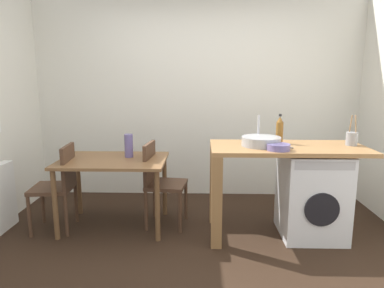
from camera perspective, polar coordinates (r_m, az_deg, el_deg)
name	(u,v)px	position (r m, az deg, el deg)	size (l,w,h in m)	color
ground_plane	(194,256)	(3.26, 0.40, -18.02)	(5.46, 5.46, 0.00)	black
wall_back	(197,95)	(4.60, 0.90, 8.14)	(4.60, 0.10, 2.70)	silver
dining_table	(113,168)	(3.71, -12.86, -3.89)	(1.10, 0.76, 0.74)	brown
chair_person_seat	(59,183)	(3.84, -21.08, -5.99)	(0.43, 0.43, 0.90)	#4C3323
chair_opposite	(159,179)	(3.72, -5.39, -5.81)	(0.44, 0.44, 0.90)	#4C3323
kitchen_counter	(266,162)	(3.48, 12.04, -2.86)	(1.50, 0.68, 0.92)	#9E7042
washing_machine	(312,194)	(3.68, 19.17, -7.83)	(0.60, 0.61, 0.86)	silver
sink_basin	(261,141)	(3.43, 11.33, 0.44)	(0.38, 0.38, 0.09)	#9EA0A5
tap	(258,129)	(3.59, 10.91, 2.46)	(0.02, 0.02, 0.28)	#B2B2B7
bottle_tall_green	(280,130)	(3.59, 14.25, 2.24)	(0.07, 0.07, 0.30)	brown
mixing_bowl	(278,147)	(3.26, 14.06, -0.43)	(0.21, 0.21, 0.06)	slate
utensil_crock	(352,138)	(3.73, 24.87, 0.85)	(0.11, 0.11, 0.30)	gray
vase	(129,146)	(3.73, -10.39, -0.27)	(0.09, 0.09, 0.25)	slate
scissors	(285,148)	(3.38, 15.14, -0.58)	(0.15, 0.06, 0.01)	#B2B2B7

